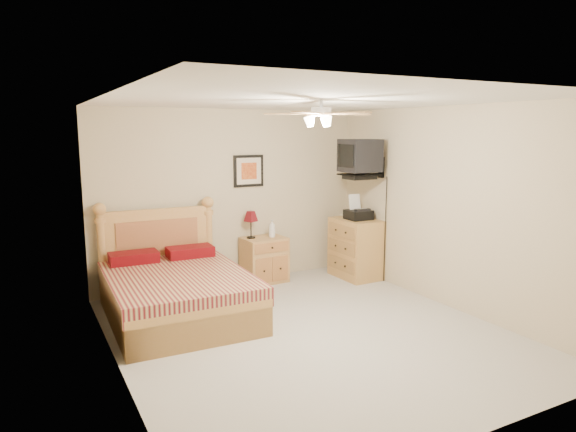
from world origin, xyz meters
The scene contains 17 objects.
floor centered at (0.00, 0.00, 0.00)m, with size 4.50×4.50×0.00m, color #A8A298.
ceiling centered at (0.00, 0.00, 2.50)m, with size 4.00×4.50×0.04m, color white.
wall_back centered at (0.00, 2.25, 1.25)m, with size 4.00×0.04×2.50m, color #BEAE8C.
wall_front centered at (0.00, -2.25, 1.25)m, with size 4.00×0.04×2.50m, color #BEAE8C.
wall_left centered at (-2.00, 0.00, 1.25)m, with size 0.04×4.50×2.50m, color #BEAE8C.
wall_right centered at (2.00, 0.00, 1.25)m, with size 0.04×4.50×2.50m, color #BEAE8C.
bed centered at (-1.14, 1.12, 0.65)m, with size 1.53×2.01×1.30m, color #C49243, non-canonical shape.
nightstand centered at (0.40, 2.00, 0.33)m, with size 0.61×0.46×0.66m, color #A4763E.
table_lamp centered at (0.23, 2.07, 0.86)m, with size 0.21×0.21×0.40m, color #5E0E15, non-canonical shape.
lotion_bottle centered at (0.53, 1.99, 0.79)m, with size 0.10×0.10×0.26m, color white.
framed_picture centered at (0.27, 2.23, 1.62)m, with size 0.46×0.04×0.46m, color black.
dresser centered at (1.73, 1.57, 0.45)m, with size 0.52×0.76×0.89m, color tan.
fax_machine centered at (1.75, 1.55, 1.07)m, with size 0.34×0.37×0.37m, color black, non-canonical shape.
magazine_lower centered at (1.68, 1.79, 0.91)m, with size 0.22×0.30×0.03m, color beige.
magazine_upper centered at (1.72, 1.81, 0.93)m, with size 0.19×0.26×0.02m, color gray.
wall_tv centered at (1.75, 1.34, 1.81)m, with size 0.56×0.46×0.58m, color black, non-canonical shape.
ceiling_fan centered at (0.00, -0.20, 2.36)m, with size 1.14×1.14×0.28m, color white, non-canonical shape.
Camera 1 is at (-2.71, -4.62, 2.19)m, focal length 32.00 mm.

